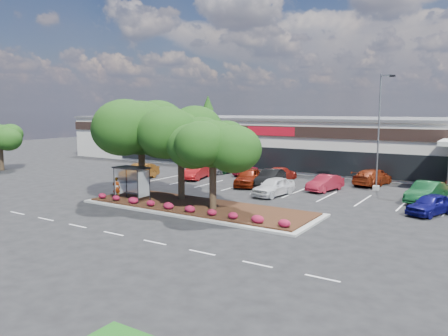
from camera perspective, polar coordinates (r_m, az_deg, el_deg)
The scene contains 27 objects.
ground at distance 28.14m, azimuth -4.84°, elevation -7.35°, with size 160.00×160.00×0.00m, color black.
retail_store at distance 58.03m, azimuth 15.92°, elevation 3.28°, with size 80.40×25.20×6.25m.
landscape_island at distance 32.39m, azimuth -3.37°, elevation -5.11°, with size 18.00×6.00×0.26m.
lane_markings at distance 36.81m, azimuth 4.87°, elevation -3.76°, with size 33.12×20.06×0.01m.
shrub_row at distance 30.67m, azimuth -5.68°, elevation -5.12°, with size 17.00×0.80×0.50m, color maroon, non-canonical shape.
bus_shelter at distance 34.70m, azimuth -11.81°, elevation -0.74°, with size 2.75×1.55×2.59m.
island_tree_west at distance 35.93m, azimuth -10.74°, elevation 2.62°, with size 7.20×7.20×7.89m, color #0D360E, non-canonical shape.
island_tree_mid at distance 34.22m, azimuth -5.64°, elevation 1.99°, with size 6.60×6.60×7.32m, color #0D360E, non-canonical shape.
island_tree_east at distance 30.71m, azimuth -1.48°, elevation 0.62°, with size 5.80×5.80×6.50m, color #0D360E, non-canonical shape.
tree_west_far at distance 58.72m, azimuth -27.13°, elevation 2.44°, with size 4.80×4.80×5.61m, color #0D360E, non-canonical shape.
conifer_north_west at distance 82.08m, azimuth -2.10°, elevation 6.05°, with size 4.40×4.40×10.00m, color #0D360E.
person_waiting at distance 35.42m, azimuth -13.87°, elevation -2.55°, with size 0.64×0.42×1.75m, color #594C47.
light_pole at distance 41.55m, azimuth 19.64°, elevation 3.54°, with size 1.40×0.82×10.38m.
car_0 at distance 46.53m, azimuth -10.98°, elevation -0.47°, with size 1.73×4.95×1.63m, color brown.
car_1 at distance 46.17m, azimuth -3.61°, elevation -0.44°, with size 1.67×4.79×1.58m, color maroon.
car_2 at distance 41.81m, azimuth 3.21°, elevation -1.18°, with size 2.03×5.05×1.72m, color #681808.
car_3 at distance 41.66m, azimuth 6.07°, elevation -1.32°, with size 1.71×4.91×1.62m, color black.
car_4 at distance 37.30m, azimuth 6.50°, elevation -2.41°, with size 1.86×4.62×1.57m, color white.
car_5 at distance 40.33m, azimuth 13.07°, elevation -1.92°, with size 1.50×4.31×1.42m, color maroon.
car_6 at distance 37.87m, azimuth 24.90°, elevation -2.88°, with size 1.74×4.99×1.64m, color #124521.
car_7 at distance 33.72m, azimuth 25.39°, elevation -4.30°, with size 1.70×4.23×1.44m, color navy.
car_9 at distance 48.19m, azimuth -2.55°, elevation -0.23°, with size 1.90×4.67×1.36m, color slate.
car_10 at distance 50.38m, azimuth 0.54°, elevation 0.13°, with size 1.62×4.03×1.37m, color #174C24.
car_11 at distance 48.58m, azimuth 2.85°, elevation -0.17°, with size 1.58×3.93×1.34m, color maroon.
car_12 at distance 45.34m, azimuth 7.42°, elevation -0.75°, with size 1.97×4.85×1.41m, color maroon.
car_13 at distance 44.54m, azimuth 18.78°, elevation -1.16°, with size 2.15×5.30×1.54m, color maroon.
car_14 at distance 45.41m, azimuth 19.20°, elevation -0.99°, with size 1.86×4.61×1.57m, color maroon.
Camera 1 is at (16.52, -21.59, 7.26)m, focal length 35.00 mm.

